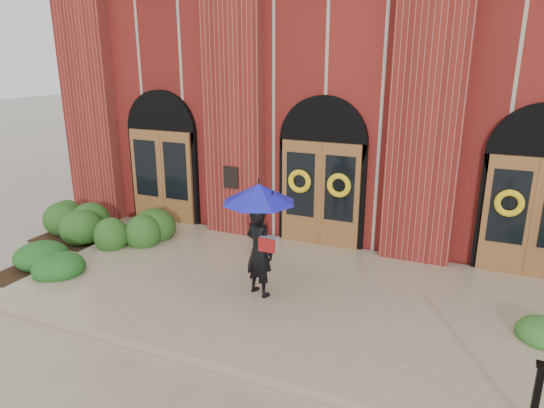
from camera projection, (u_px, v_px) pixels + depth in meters
The scene contains 7 objects.
ground at pixel (275, 298), 9.49m from camera, with size 90.00×90.00×0.00m, color gray.
landing at pixel (278, 291), 9.60m from camera, with size 10.00×5.30×0.15m, color tan.
church_building at pixel (378, 88), 16.18m from camera, with size 16.20×12.53×7.00m.
man_with_umbrella at pixel (259, 218), 8.90m from camera, with size 1.78×1.78×2.19m.
metal_post at pixel (536, 396), 5.77m from camera, with size 0.13×0.13×0.96m.
hedge_wall_left at pixel (101, 227), 12.21m from camera, with size 3.23×1.29×0.83m, color #234C19.
hedge_front_left at pixel (39, 262), 10.44m from camera, with size 1.57×1.34×0.55m, color #1C511B.
Camera 1 is at (3.32, -7.87, 4.54)m, focal length 32.00 mm.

